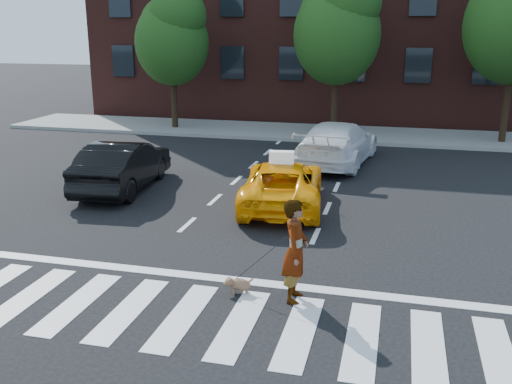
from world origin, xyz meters
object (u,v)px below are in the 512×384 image
taxi (283,184)px  white_suv (338,143)px  dog (238,284)px  tree_mid (338,24)px  black_sedan (123,165)px  woman (295,251)px  tree_left (172,33)px

taxi → white_suv: (0.88, 5.36, 0.14)m
dog → tree_mid: bearing=67.8°
tree_mid → dog: size_ratio=13.30×
taxi → white_suv: 5.43m
white_suv → dog: white_suv is taller
black_sedan → woman: (6.33, -5.90, 0.20)m
tree_mid → dog: bearing=-89.6°
dog → black_sedan: bearing=109.0°
taxi → dog: 5.48m
tree_mid → taxi: 11.28m
woman → dog: 1.30m
tree_left → taxi: 13.33m
tree_mid → taxi: tree_mid is taller
tree_left → woman: size_ratio=3.46×
white_suv → woman: bearing=99.6°
tree_left → black_sedan: tree_left is taller
tree_left → white_suv: tree_left is taller
taxi → white_suv: size_ratio=0.86×
tree_left → dog: (7.62, -15.91, -4.26)m
tree_left → black_sedan: (2.35, -10.00, -3.70)m
taxi → woman: bearing=96.2°
taxi → dog: taxi is taller
black_sedan → dog: 7.94m
taxi → woman: 5.61m
tree_mid → black_sedan: bearing=-117.2°
white_suv → black_sedan: bearing=47.0°
tree_left → black_sedan: size_ratio=1.45×
black_sedan → dog: (5.27, -5.92, -0.55)m
woman → white_suv: bearing=1.8°
white_suv → tree_left: bearing=-24.6°
taxi → white_suv: white_suv is taller
black_sedan → dog: size_ratio=8.39×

